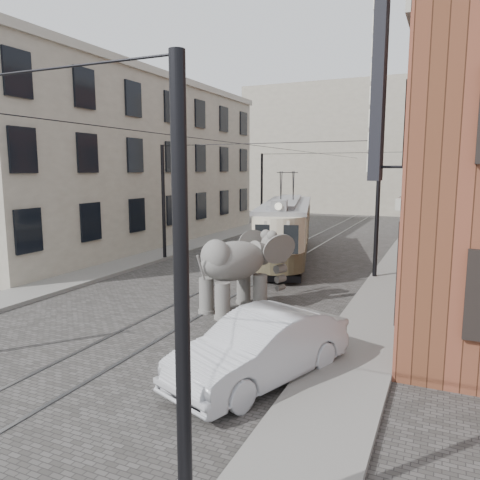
% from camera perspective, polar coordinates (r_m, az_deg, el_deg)
% --- Properties ---
extents(ground, '(120.00, 120.00, 0.00)m').
position_cam_1_polar(ground, '(17.10, -4.50, -7.48)').
color(ground, '#484542').
extents(tram_rails, '(1.54, 80.00, 0.02)m').
position_cam_1_polar(tram_rails, '(17.09, -4.50, -7.44)').
color(tram_rails, slate).
rests_on(tram_rails, ground).
extents(sidewalk_right, '(2.00, 60.00, 0.15)m').
position_cam_1_polar(sidewalk_right, '(15.26, 16.00, -9.50)').
color(sidewalk_right, slate).
rests_on(sidewalk_right, ground).
extents(sidewalk_left, '(2.00, 60.00, 0.15)m').
position_cam_1_polar(sidewalk_left, '(20.89, -20.42, -4.81)').
color(sidewalk_left, slate).
rests_on(sidewalk_left, ground).
extents(stucco_building, '(7.00, 24.00, 10.00)m').
position_cam_1_polar(stucco_building, '(30.87, -13.83, 8.88)').
color(stucco_building, gray).
rests_on(stucco_building, ground).
extents(distant_block, '(28.00, 10.00, 14.00)m').
position_cam_1_polar(distant_block, '(55.02, 16.11, 10.67)').
color(distant_block, gray).
rests_on(distant_block, ground).
extents(catenary, '(11.00, 30.20, 6.00)m').
position_cam_1_polar(catenary, '(21.10, 1.44, 3.91)').
color(catenary, black).
rests_on(catenary, ground).
extents(tram, '(5.32, 11.92, 4.64)m').
position_cam_1_polar(tram, '(24.82, 5.76, 3.01)').
color(tram, beige).
rests_on(tram, ground).
extents(elephant, '(3.94, 4.91, 2.64)m').
position_cam_1_polar(elephant, '(15.61, -0.79, -4.01)').
color(elephant, '#5D5B56').
rests_on(elephant, ground).
extents(parked_car, '(3.23, 4.98, 1.55)m').
position_cam_1_polar(parked_car, '(10.73, 2.58, -13.06)').
color(parked_car, '#B0B1B5').
rests_on(parked_car, ground).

